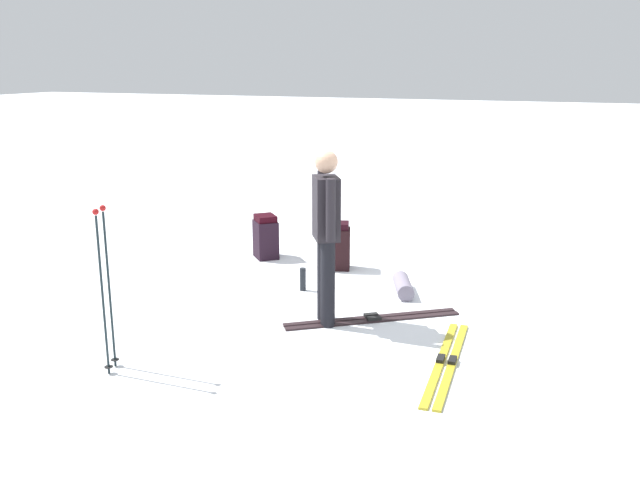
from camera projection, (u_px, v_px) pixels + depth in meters
name	position (u px, v px, depth m)	size (l,w,h in m)	color
ground_plane	(320.00, 304.00, 7.28)	(80.00, 80.00, 0.00)	white
skier_standing	(326.00, 228.00, 6.53)	(0.50, 0.36, 1.70)	black
ski_pair_near	(446.00, 362.00, 5.85)	(1.77, 0.28, 0.05)	#AD9D23
ski_pair_far	(372.00, 319.00, 6.82)	(1.18, 1.56, 0.05)	black
backpack_large_dark	(266.00, 237.00, 8.92)	(0.42, 0.42, 0.57)	black
backpack_bright	(335.00, 246.00, 8.45)	(0.37, 0.43, 0.59)	black
ski_poles_planted_near	(105.00, 282.00, 5.53)	(0.21, 0.11, 1.39)	black
sleeping_mat_rolled	(403.00, 286.00, 7.57)	(0.18, 0.18, 0.55)	slate
thermos_bottle	(303.00, 279.00, 7.67)	(0.07, 0.07, 0.26)	black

